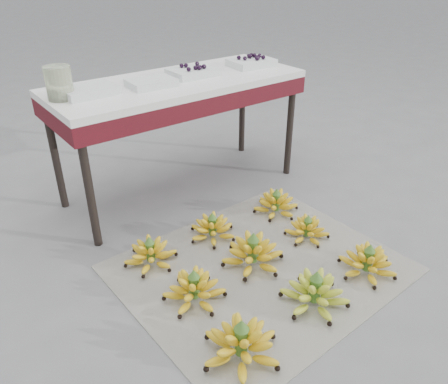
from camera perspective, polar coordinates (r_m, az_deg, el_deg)
ground at (r=2.15m, az=7.75°, el=-9.91°), size 60.00×60.00×0.00m
newspaper_mat at (r=2.14m, az=4.69°, el=-9.89°), size 1.28×1.09×0.01m
bunch_front_left at (r=1.71m, az=2.25°, el=-19.25°), size 0.34×0.34×0.18m
bunch_front_center at (r=1.94m, az=11.76°, el=-12.76°), size 0.32×0.32×0.18m
bunch_front_right at (r=2.17m, az=18.23°, el=-8.78°), size 0.33×0.33×0.16m
bunch_mid_left at (r=1.93m, az=-3.90°, el=-12.61°), size 0.34×0.34×0.17m
bunch_mid_center at (r=2.12m, az=3.78°, el=-8.01°), size 0.33×0.33×0.18m
bunch_mid_right at (r=2.34m, az=10.79°, el=-4.88°), size 0.26×0.26×0.14m
bunch_back_left at (r=2.15m, az=-9.56°, el=-8.00°), size 0.32×0.32×0.16m
bunch_back_center at (r=2.30m, az=-1.51°, el=-4.82°), size 0.31×0.31×0.15m
bunch_back_right at (r=2.53m, az=6.81°, el=-1.61°), size 0.30×0.30×0.16m
vendor_table at (r=2.58m, az=-5.96°, el=12.70°), size 1.46×0.58×0.70m
tray_far_left at (r=2.35m, az=-17.19°, el=12.51°), size 0.27×0.20×0.04m
tray_left at (r=2.43m, az=-9.47°, el=13.89°), size 0.25×0.19×0.04m
tray_right at (r=2.62m, az=-4.09°, el=15.39°), size 0.27×0.19×0.07m
tray_far_right at (r=2.85m, az=3.61°, el=16.56°), size 0.28×0.21×0.07m
glass_jar at (r=2.30m, az=-20.75°, el=13.17°), size 0.15×0.15×0.16m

